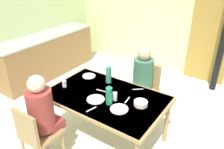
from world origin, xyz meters
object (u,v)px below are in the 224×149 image
(kitchen_counter, at_px, (47,55))
(chair_near_diner, at_px, (36,134))
(water_bottle_green_far, at_px, (109,95))
(serving_bowl_center, at_px, (141,103))
(person_far_diner, at_px, (142,75))
(person_near_diner, at_px, (42,109))
(water_bottle_green_near, at_px, (109,74))
(chair_far_diner, at_px, (145,87))
(dining_table, at_px, (106,100))

(kitchen_counter, bearing_deg, chair_near_diner, -44.03)
(water_bottle_green_far, bearing_deg, serving_bowl_center, 29.84)
(chair_near_diner, xyz_separation_m, person_far_diner, (0.57, 1.56, 0.28))
(person_near_diner, relative_size, water_bottle_green_far, 2.91)
(chair_near_diner, distance_m, serving_bowl_center, 1.30)
(person_far_diner, xyz_separation_m, water_bottle_green_near, (-0.34, -0.40, 0.08))
(chair_near_diner, xyz_separation_m, person_near_diner, (0.00, 0.14, 0.28))
(chair_near_diner, relative_size, chair_far_diner, 1.00)
(person_near_diner, xyz_separation_m, person_far_diner, (0.57, 1.43, 0.00))
(chair_far_diner, distance_m, person_far_diner, 0.31)
(chair_far_diner, bearing_deg, kitchen_counter, -2.66)
(chair_far_diner, bearing_deg, person_far_diner, 90.00)
(dining_table, bearing_deg, chair_far_diner, 78.87)
(water_bottle_green_far, bearing_deg, chair_near_diner, -126.93)
(person_far_diner, xyz_separation_m, serving_bowl_center, (0.32, -0.65, -0.02))
(person_far_diner, bearing_deg, person_near_diner, 68.33)
(dining_table, xyz_separation_m, water_bottle_green_far, (0.15, -0.12, 0.19))
(chair_far_diner, height_order, water_bottle_green_near, water_bottle_green_near)
(person_near_diner, bearing_deg, chair_near_diner, -90.00)
(dining_table, distance_m, person_far_diner, 0.74)
(person_near_diner, relative_size, person_far_diner, 1.00)
(chair_near_diner, bearing_deg, water_bottle_green_far, 53.07)
(water_bottle_green_near, height_order, water_bottle_green_far, water_bottle_green_near)
(chair_near_diner, bearing_deg, person_near_diner, 90.00)
(dining_table, xyz_separation_m, serving_bowl_center, (0.48, 0.07, 0.09))
(chair_near_diner, xyz_separation_m, water_bottle_green_far, (0.55, 0.73, 0.36))
(person_far_diner, xyz_separation_m, water_bottle_green_far, (-0.02, -0.84, 0.07))
(chair_far_diner, bearing_deg, dining_table, 78.87)
(water_bottle_green_far, bearing_deg, person_far_diner, 88.50)
(kitchen_counter, xyz_separation_m, dining_table, (2.28, -0.96, 0.22))
(person_near_diner, height_order, water_bottle_green_far, person_near_diner)
(kitchen_counter, distance_m, serving_bowl_center, 2.92)
(chair_near_diner, bearing_deg, person_far_diner, 70.06)
(chair_far_diner, height_order, serving_bowl_center, chair_far_diner)
(chair_near_diner, bearing_deg, water_bottle_green_near, 79.11)
(dining_table, distance_m, person_near_diner, 0.83)
(kitchen_counter, distance_m, person_far_diner, 2.48)
(kitchen_counter, distance_m, dining_table, 2.48)
(water_bottle_green_far, bearing_deg, person_near_diner, -132.78)
(kitchen_counter, height_order, serving_bowl_center, kitchen_counter)
(dining_table, bearing_deg, water_bottle_green_near, 118.82)
(dining_table, height_order, chair_far_diner, chair_far_diner)
(person_far_diner, bearing_deg, dining_table, 76.81)
(person_near_diner, xyz_separation_m, serving_bowl_center, (0.88, 0.78, -0.02))
(water_bottle_green_far, relative_size, serving_bowl_center, 1.56)
(person_far_diner, bearing_deg, kitchen_counter, -5.84)
(kitchen_counter, distance_m, chair_far_diner, 2.45)
(kitchen_counter, distance_m, water_bottle_green_near, 2.24)
(person_near_diner, distance_m, water_bottle_green_near, 1.06)
(serving_bowl_center, bearing_deg, chair_near_diner, -133.84)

